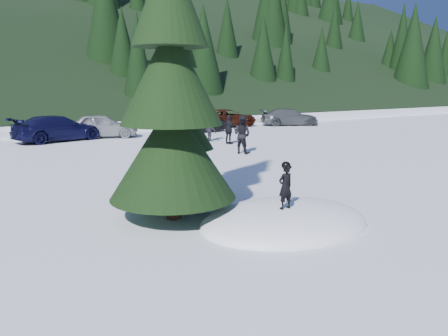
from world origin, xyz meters
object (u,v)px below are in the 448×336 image
car_5 (201,123)px  adult_0 (242,134)px  adult_2 (210,128)px  adult_1 (229,130)px  car_7 (289,117)px  car_3 (58,128)px  car_4 (102,126)px  child_skier (285,187)px  spruce_tall (171,88)px  car_6 (227,118)px  spruce_short (183,130)px

car_5 → adult_0: bearing=157.6°
adult_0 → adult_2: adult_0 is taller
car_5 → adult_2: bearing=152.5°
adult_1 → car_7: bearing=-73.9°
car_3 → car_5: car_3 is taller
adult_2 → car_5: (1.79, 4.53, -0.17)m
adult_2 → car_4: (-5.07, 5.08, -0.04)m
adult_2 → car_3: (-7.77, 4.79, -0.03)m
adult_0 → car_3: size_ratio=0.36×
child_skier → car_3: bearing=-86.6°
adult_1 → spruce_tall: bearing=123.9°
car_6 → spruce_short: bearing=138.3°
spruce_tall → car_3: bearing=88.1°
car_4 → car_7: 15.59m
spruce_tall → adult_0: (7.37, 7.89, -2.38)m
spruce_short → car_6: size_ratio=1.06×
car_4 → adult_0: bearing=-138.9°
child_skier → car_7: size_ratio=0.23×
child_skier → car_4: bearing=-94.5°
car_5 → adult_1: bearing=160.2°
car_5 → car_7: (8.73, 0.78, 0.05)m
adult_1 → car_3: bearing=32.7°
child_skier → adult_2: bearing=-113.9°
adult_0 → car_4: 10.78m
car_5 → car_4: bearing=79.4°
spruce_tall → child_skier: (1.95, -2.09, -2.30)m
spruce_short → adult_0: spruce_short is taller
spruce_short → car_4: size_ratio=1.20×
child_skier → car_6: 24.68m
child_skier → adult_1: 14.74m
adult_1 → car_3: 10.33m
car_7 → car_6: bearing=98.4°
car_7 → adult_2: bearing=141.6°
car_3 → car_7: (18.29, 0.51, -0.08)m
adult_0 → car_5: size_ratio=0.49×
child_skier → adult_2: adult_2 is taller
spruce_short → car_5: spruce_short is taller
adult_0 → car_4: size_ratio=0.42×
spruce_tall → adult_0: bearing=46.9°
adult_1 → car_6: adult_1 is taller
spruce_tall → car_4: size_ratio=1.93×
adult_1 → child_skier: bearing=135.0°
spruce_short → child_skier: size_ratio=5.00×
adult_2 → car_4: adult_2 is taller
adult_0 → adult_2: bearing=-36.3°
car_3 → car_4: bearing=-97.9°
spruce_tall → car_5: spruce_tall is taller
adult_0 → car_6: 13.33m
car_5 → car_3: bearing=82.4°
adult_2 → adult_0: bearing=164.3°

